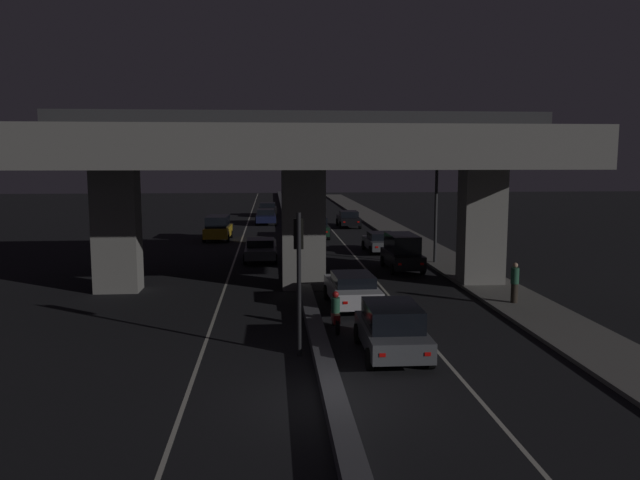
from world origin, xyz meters
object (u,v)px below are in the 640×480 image
car_grey_lead (392,329)px  car_black_third (402,252)px  car_black_sixth (348,219)px  traffic_light_left_of_median (299,258)px  car_grey_fourth (381,242)px  car_black_fourth_oncoming (268,209)px  car_taxi_yellow_second_oncoming (218,228)px  pedestrian_on_sidewalk (515,283)px  car_white_second (352,289)px  car_dark_blue_third_oncoming (266,216)px  car_dark_green_fifth (317,227)px  motorcycle_red_filtering_near (336,314)px  car_grey_lead_oncoming (260,249)px  street_lamp (432,186)px

car_grey_lead → car_black_third: size_ratio=0.98×
car_black_sixth → traffic_light_left_of_median: bearing=170.7°
car_grey_fourth → car_black_fourth_oncoming: 28.57m
car_grey_lead → car_taxi_yellow_second_oncoming: size_ratio=1.01×
car_grey_fourth → pedestrian_on_sidewalk: size_ratio=2.37×
traffic_light_left_of_median → car_black_fourth_oncoming: 49.04m
car_white_second → car_black_sixth: (3.66, 30.49, 0.04)m
car_grey_fourth → car_taxi_yellow_second_oncoming: 13.42m
car_black_sixth → car_dark_blue_third_oncoming: (-7.54, 3.57, -0.06)m
car_white_second → car_black_third: size_ratio=1.07×
car_taxi_yellow_second_oncoming → car_black_sixth: bearing=128.5°
car_dark_green_fifth → motorcycle_red_filtering_near: size_ratio=2.59×
car_grey_fourth → car_dark_green_fifth: (-3.67, 8.09, 0.17)m
car_dark_green_fifth → car_black_sixth: 8.07m
car_taxi_yellow_second_oncoming → motorcycle_red_filtering_near: size_ratio=2.35×
car_dark_green_fifth → car_grey_lead_oncoming: (-4.27, -10.78, -0.19)m
car_grey_lead → car_grey_fourth: car_grey_lead is taller
motorcycle_red_filtering_near → street_lamp: bearing=-28.3°
car_grey_lead_oncoming → car_dark_blue_third_oncoming: bearing=179.0°
car_dark_green_fifth → car_taxi_yellow_second_oncoming: 7.71m
car_black_fourth_oncoming → motorcycle_red_filtering_near: (2.66, -46.21, -0.13)m
car_black_third → car_grey_lead_oncoming: bearing=62.9°
car_black_third → pedestrian_on_sidewalk: size_ratio=2.47×
car_grey_lead_oncoming → motorcycle_red_filtering_near: size_ratio=2.54×
traffic_light_left_of_median → car_taxi_yellow_second_oncoming: (-4.90, 28.63, -2.13)m
car_dark_green_fifth → car_grey_fourth: bearing=-155.0°
traffic_light_left_of_median → car_grey_lead: 3.70m
traffic_light_left_of_median → car_grey_fourth: size_ratio=1.12×
car_grey_lead → car_white_second: size_ratio=0.91×
car_taxi_yellow_second_oncoming → car_dark_blue_third_oncoming: 12.30m
car_dark_green_fifth → motorcycle_red_filtering_near: bearing=177.8°
car_grey_lead → motorcycle_red_filtering_near: bearing=26.4°
car_grey_lead → traffic_light_left_of_median: bearing=84.8°
car_taxi_yellow_second_oncoming → street_lamp: bearing=49.7°
car_black_third → car_grey_fourth: car_black_third is taller
street_lamp → car_white_second: size_ratio=1.72×
car_grey_fourth → pedestrian_on_sidewalk: (2.96, -15.54, 0.29)m
street_lamp → car_taxi_yellow_second_oncoming: street_lamp is taller
car_white_second → car_black_sixth: 30.71m
car_grey_fourth → car_dark_blue_third_oncoming: 20.50m
car_dark_green_fifth → car_black_fourth_oncoming: car_dark_green_fifth is taller
traffic_light_left_of_median → car_dark_blue_third_oncoming: traffic_light_left_of_median is taller
motorcycle_red_filtering_near → car_grey_lead: bearing=-155.2°
car_dark_blue_third_oncoming → pedestrian_on_sidewalk: bearing=16.2°
street_lamp → car_dark_green_fifth: bearing=113.7°
car_taxi_yellow_second_oncoming → pedestrian_on_sidewalk: size_ratio=2.40×
car_white_second → car_taxi_yellow_second_oncoming: size_ratio=1.11×
car_grey_lead → car_black_sixth: bearing=-4.5°
car_white_second → car_black_third: (3.92, 8.42, 0.29)m
car_grey_lead_oncoming → pedestrian_on_sidewalk: bearing=39.8°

